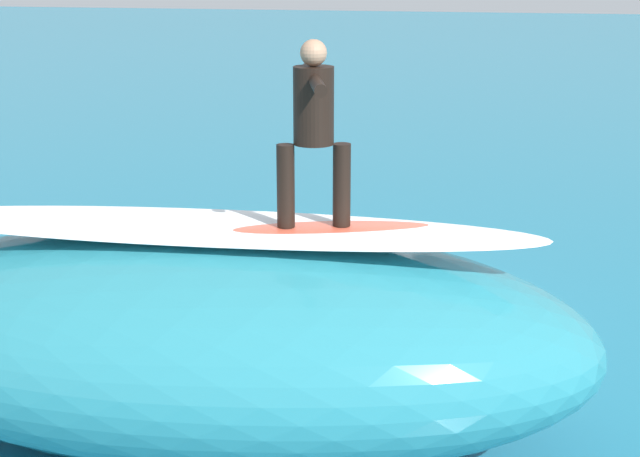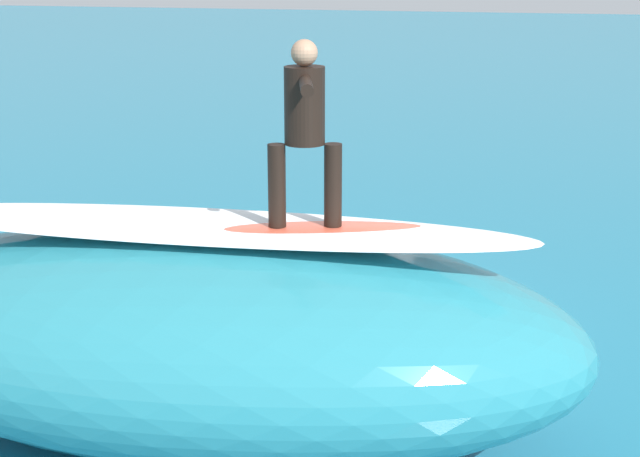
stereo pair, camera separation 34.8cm
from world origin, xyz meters
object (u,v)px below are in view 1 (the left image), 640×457
object	(u,v)px
surfboard_riding	(314,231)
surfer_paddling	(331,273)
surfboard_paddling	(324,288)
surfer_riding	(314,120)

from	to	relation	value
surfboard_riding	surfer_paddling	world-z (taller)	surfboard_riding
surfer_paddling	surfboard_riding	bearing A→B (deg)	45.33
surfboard_riding	surfboard_paddling	xyz separation A→B (m)	(0.69, -3.82, -1.89)
surfer_riding	surfboard_paddling	xyz separation A→B (m)	(0.69, -3.82, -2.81)
surfboard_riding	surfboard_paddling	world-z (taller)	surfboard_riding
surfer_riding	surfboard_paddling	distance (m)	4.79
surfboard_riding	surfer_paddling	bearing A→B (deg)	-97.37
surfboard_riding	surfboard_paddling	distance (m)	4.32
surfer_riding	surfboard_paddling	world-z (taller)	surfer_riding
surfer_riding	surfer_paddling	bearing A→B (deg)	-97.37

